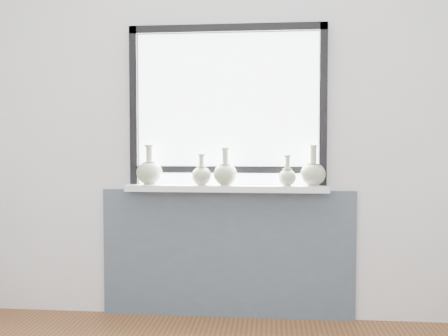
# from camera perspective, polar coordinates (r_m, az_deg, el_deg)

# --- Properties ---
(back_wall) EXTENTS (3.60, 0.02, 2.60)m
(back_wall) POSITION_cam_1_polar(r_m,az_deg,el_deg) (3.35, 0.42, 5.00)
(back_wall) COLOR silver
(back_wall) RESTS_ON ground
(apron_panel) EXTENTS (1.70, 0.03, 0.86)m
(apron_panel) POSITION_cam_1_polar(r_m,az_deg,el_deg) (3.40, 0.37, -9.78)
(apron_panel) COLOR #46545F
(apron_panel) RESTS_ON ground
(windowsill) EXTENTS (1.32, 0.18, 0.04)m
(windowsill) POSITION_cam_1_polar(r_m,az_deg,el_deg) (3.27, 0.26, -2.32)
(windowsill) COLOR white
(windowsill) RESTS_ON apron_panel
(window) EXTENTS (1.30, 0.06, 1.05)m
(window) POSITION_cam_1_polar(r_m,az_deg,el_deg) (3.33, 0.36, 7.45)
(window) COLOR black
(window) RESTS_ON windowsill
(vase_a) EXTENTS (0.17, 0.17, 0.26)m
(vase_a) POSITION_cam_1_polar(r_m,az_deg,el_deg) (3.34, -8.51, -0.38)
(vase_a) COLOR #A6B391
(vase_a) RESTS_ON windowsill
(vase_b) EXTENTS (0.13, 0.13, 0.21)m
(vase_b) POSITION_cam_1_polar(r_m,az_deg,el_deg) (3.26, -2.59, -0.76)
(vase_b) COLOR #A6B391
(vase_b) RESTS_ON windowsill
(vase_c) EXTENTS (0.15, 0.15, 0.25)m
(vase_c) POSITION_cam_1_polar(r_m,az_deg,el_deg) (3.24, 0.15, -0.57)
(vase_c) COLOR #A6B391
(vase_c) RESTS_ON windowsill
(vase_d) EXTENTS (0.12, 0.12, 0.20)m
(vase_d) POSITION_cam_1_polar(r_m,az_deg,el_deg) (3.22, 7.24, -0.92)
(vase_d) COLOR #A6B391
(vase_d) RESTS_ON windowsill
(vase_e) EXTENTS (0.16, 0.16, 0.26)m
(vase_e) POSITION_cam_1_polar(r_m,az_deg,el_deg) (3.26, 10.12, -0.53)
(vase_e) COLOR #A6B391
(vase_e) RESTS_ON windowsill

